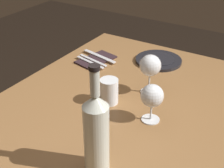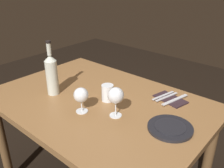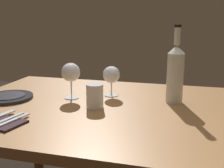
% 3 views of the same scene
% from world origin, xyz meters
% --- Properties ---
extents(dining_table, '(1.30, 0.90, 0.74)m').
position_xyz_m(dining_table, '(0.00, 0.00, 0.65)').
color(dining_table, olive).
rests_on(dining_table, ground).
extents(wine_glass_left, '(0.09, 0.09, 0.17)m').
position_xyz_m(wine_glass_left, '(0.19, -0.06, 0.86)').
color(wine_glass_left, white).
rests_on(wine_glass_left, dining_table).
extents(wine_glass_right, '(0.08, 0.08, 0.14)m').
position_xyz_m(wine_glass_right, '(0.02, -0.15, 0.84)').
color(wine_glass_right, white).
rests_on(wine_glass_right, dining_table).
extents(wine_bottle, '(0.07, 0.07, 0.34)m').
position_xyz_m(wine_bottle, '(-0.27, -0.12, 0.87)').
color(wine_bottle, silver).
rests_on(wine_bottle, dining_table).
extents(water_tumbler, '(0.07, 0.07, 0.10)m').
position_xyz_m(water_tumbler, '(0.04, 0.04, 0.79)').
color(water_tumbler, white).
rests_on(water_tumbler, dining_table).
extents(dinner_plate, '(0.22, 0.22, 0.02)m').
position_xyz_m(dinner_plate, '(0.47, 0.02, 0.75)').
color(dinner_plate, black).
rests_on(dinner_plate, dining_table).
extents(folded_napkin, '(0.21, 0.15, 0.01)m').
position_xyz_m(folded_napkin, '(0.32, 0.29, 0.74)').
color(folded_napkin, '#2D1E23').
rests_on(folded_napkin, dining_table).
extents(fork_inner, '(0.05, 0.18, 0.00)m').
position_xyz_m(fork_inner, '(0.30, 0.29, 0.75)').
color(fork_inner, silver).
rests_on(fork_inner, folded_napkin).
extents(fork_outer, '(0.05, 0.18, 0.00)m').
position_xyz_m(fork_outer, '(0.27, 0.29, 0.75)').
color(fork_outer, silver).
rests_on(fork_outer, folded_napkin).
extents(table_knife, '(0.07, 0.21, 0.00)m').
position_xyz_m(table_knife, '(0.35, 0.29, 0.75)').
color(table_knife, silver).
rests_on(table_knife, folded_napkin).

